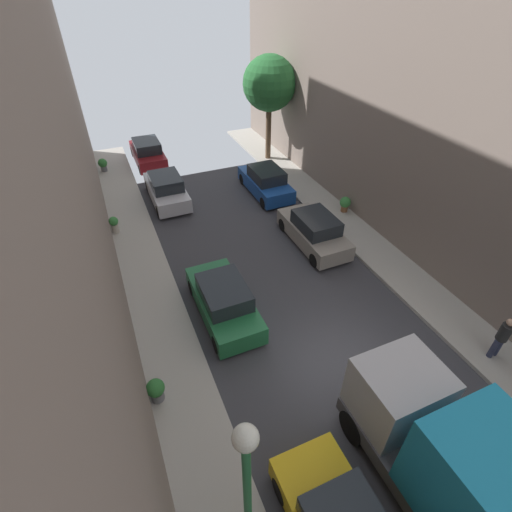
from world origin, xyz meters
name	(u,v)px	position (x,y,z in m)	size (l,w,h in m)	color
ground	(338,365)	(0.00, 0.00, 0.00)	(32.00, 32.00, 0.00)	#38383D
sidewalk_left	(192,421)	(-5.00, 0.00, 0.07)	(2.00, 44.00, 0.15)	#A8A399
sidewalk_right	(453,320)	(5.00, 0.00, 0.07)	(2.00, 44.00, 0.15)	#A8A399
parked_car_left_2	(224,301)	(-2.70, 3.68, 0.72)	(1.78, 4.20, 1.57)	#1E6638
parked_car_left_3	(167,189)	(-2.70, 13.18, 0.72)	(1.78, 4.20, 1.57)	silver
parked_car_left_4	(148,153)	(-2.70, 18.71, 0.72)	(1.78, 4.20, 1.57)	maroon
parked_car_right_1	(314,231)	(2.70, 6.39, 0.72)	(1.78, 4.20, 1.57)	gray
parked_car_right_2	(266,182)	(2.70, 11.84, 0.72)	(1.78, 4.20, 1.57)	#194799
delivery_truck	(480,495)	(0.00, -4.94, 1.79)	(2.26, 6.60, 3.38)	#4C4C51
pedestrian	(502,337)	(4.89, -1.76, 1.07)	(0.40, 0.36, 1.72)	#2D334C
street_tree_1	(269,84)	(4.80, 16.10, 4.82)	(3.24, 3.24, 6.33)	brown
potted_plant_0	(114,224)	(-5.79, 10.87, 0.63)	(0.44, 0.44, 0.84)	#B2A899
potted_plant_2	(103,164)	(-5.60, 18.31, 0.61)	(0.55, 0.55, 0.81)	slate
potted_plant_3	(156,390)	(-5.76, 1.06, 0.60)	(0.55, 0.55, 0.82)	slate
potted_plant_4	(345,203)	(5.60, 8.14, 0.62)	(0.58, 0.58, 0.82)	brown
lamp_post	(247,479)	(-4.60, -3.36, 3.47)	(0.44, 0.44, 4.97)	#26723F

